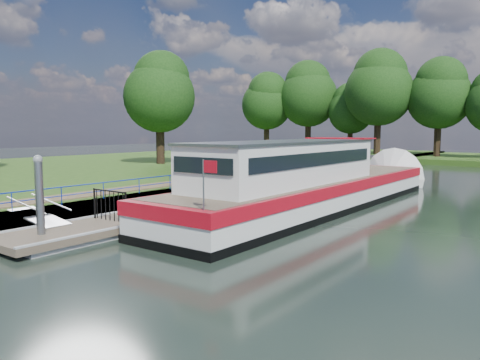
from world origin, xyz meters
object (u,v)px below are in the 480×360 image
Objects in this scene: car_b at (292,151)px; car_c at (272,149)px; car_a at (328,153)px; pontoon at (271,194)px; barge at (319,185)px.

car_b is 0.79× the size of car_c.
car_b reaches higher than car_a.
car_a is at bearing -90.67° from car_b.
car_c reaches higher than pontoon.
car_a is at bearing 115.22° from barge.
car_c is (-3.22, 0.94, 0.07)m from car_b.
pontoon is 24.26m from car_a.
car_c is (-15.57, 24.24, 1.28)m from pontoon.
pontoon is at bearing -148.22° from car_b.
car_c reaches higher than car_b.
pontoon is 8.75× the size of car_b.
pontoon is 26.39m from car_b.
barge is at bearing -143.19° from car_b.
barge reaches higher than car_c.
barge is at bearing 129.77° from car_c.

